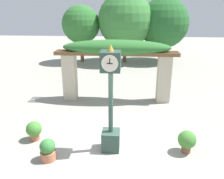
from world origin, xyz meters
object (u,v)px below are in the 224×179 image
object	(u,v)px
pedestal_clock	(111,102)
potted_plant_far_left	(34,130)
potted_plant_near_right	(187,140)
potted_plant_near_left	(48,150)

from	to	relation	value
pedestal_clock	potted_plant_far_left	bearing A→B (deg)	172.50
potted_plant_near_right	pedestal_clock	bearing A→B (deg)	179.86
potted_plant_near_right	potted_plant_far_left	size ratio (longest dim) A/B	1.08
potted_plant_near_left	potted_plant_far_left	size ratio (longest dim) A/B	1.00
potted_plant_near_left	potted_plant_near_right	bearing A→B (deg)	9.50
pedestal_clock	potted_plant_near_left	bearing A→B (deg)	-158.77
potted_plant_near_left	potted_plant_far_left	bearing A→B (deg)	128.23
pedestal_clock	potted_plant_near_left	world-z (taller)	pedestal_clock
potted_plant_far_left	potted_plant_near_right	bearing A→B (deg)	-4.04
pedestal_clock	potted_plant_near_right	distance (m)	2.65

